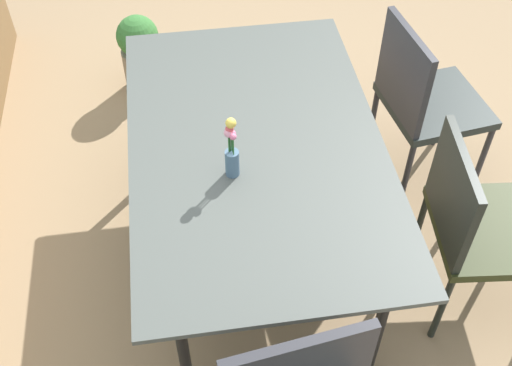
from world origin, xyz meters
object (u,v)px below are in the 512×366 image
at_px(chair_near_left, 478,221).
at_px(chair_near_right, 423,99).
at_px(flower_vase, 232,152).
at_px(dining_table, 256,151).
at_px(potted_plant, 140,52).

xyz_separation_m(chair_near_left, chair_near_right, (0.69, -0.00, 0.04)).
height_order(chair_near_left, flower_vase, flower_vase).
distance_m(dining_table, chair_near_right, 0.89).
xyz_separation_m(flower_vase, potted_plant, (1.45, 0.36, -0.56)).
height_order(dining_table, potted_plant, dining_table).
xyz_separation_m(dining_table, chair_near_right, (0.34, -0.82, -0.12)).
xyz_separation_m(dining_table, flower_vase, (-0.15, 0.11, 0.15)).
bearing_deg(dining_table, flower_vase, 143.62).
height_order(chair_near_left, chair_near_right, chair_near_right).
height_order(chair_near_left, potted_plant, chair_near_left).
relative_size(dining_table, chair_near_left, 1.84).
distance_m(dining_table, flower_vase, 0.24).
bearing_deg(flower_vase, potted_plant, 14.05).
bearing_deg(chair_near_left, dining_table, -106.98).
height_order(flower_vase, potted_plant, flower_vase).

